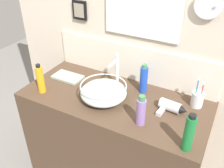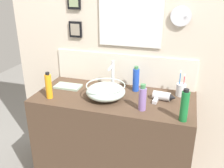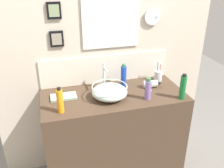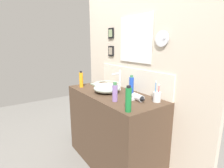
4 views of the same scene
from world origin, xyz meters
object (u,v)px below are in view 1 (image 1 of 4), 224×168
(toothbrush_cup, at_px, (197,99))
(shampoo_bottle, at_px, (144,79))
(faucet, at_px, (116,69))
(soap_dispenser, at_px, (189,133))
(hand_towel, at_px, (68,77))
(lotion_bottle, at_px, (141,111))
(spray_bottle, at_px, (40,79))
(hair_drier, at_px, (172,107))
(glass_bowl_sink, at_px, (104,92))

(toothbrush_cup, height_order, shampoo_bottle, shampoo_bottle)
(faucet, distance_m, soap_dispenser, 0.66)
(faucet, distance_m, toothbrush_cup, 0.54)
(shampoo_bottle, distance_m, hand_towel, 0.57)
(lotion_bottle, xyz_separation_m, hand_towel, (-0.66, 0.21, -0.08))
(faucet, distance_m, spray_bottle, 0.50)
(toothbrush_cup, relative_size, lotion_bottle, 1.08)
(shampoo_bottle, bearing_deg, toothbrush_cup, 2.09)
(soap_dispenser, height_order, hand_towel, soap_dispenser)
(faucet, relative_size, toothbrush_cup, 1.19)
(hair_drier, xyz_separation_m, spray_bottle, (-0.82, -0.21, 0.07))
(soap_dispenser, xyz_separation_m, hand_towel, (-0.93, 0.27, -0.10))
(shampoo_bottle, bearing_deg, hand_towel, -170.28)
(toothbrush_cup, distance_m, shampoo_bottle, 0.35)
(soap_dispenser, bearing_deg, hand_towel, 163.65)
(hair_drier, height_order, hand_towel, hair_drier)
(soap_dispenser, height_order, spray_bottle, soap_dispenser)
(faucet, distance_m, hair_drier, 0.44)
(spray_bottle, bearing_deg, soap_dispenser, -2.93)
(shampoo_bottle, bearing_deg, lotion_bottle, -70.12)
(toothbrush_cup, xyz_separation_m, soap_dispenser, (0.03, -0.38, 0.05))
(spray_bottle, height_order, hand_towel, spray_bottle)
(faucet, xyz_separation_m, hand_towel, (-0.37, -0.06, -0.13))
(faucet, distance_m, lotion_bottle, 0.40)
(soap_dispenser, distance_m, spray_bottle, 0.97)
(soap_dispenser, bearing_deg, glass_bowl_sink, 163.66)
(faucet, distance_m, shampoo_bottle, 0.19)
(toothbrush_cup, relative_size, soap_dispenser, 0.94)
(toothbrush_cup, distance_m, lotion_bottle, 0.40)
(lotion_bottle, bearing_deg, faucet, 137.42)
(soap_dispenser, relative_size, hand_towel, 1.01)
(hand_towel, bearing_deg, lotion_bottle, -17.45)
(hand_towel, bearing_deg, soap_dispenser, -16.35)
(toothbrush_cup, height_order, soap_dispenser, soap_dispenser)
(toothbrush_cup, height_order, hand_towel, toothbrush_cup)
(spray_bottle, bearing_deg, hair_drier, 14.05)
(glass_bowl_sink, relative_size, hair_drier, 1.69)
(glass_bowl_sink, distance_m, lotion_bottle, 0.31)
(glass_bowl_sink, xyz_separation_m, soap_dispenser, (0.57, -0.17, 0.05))
(spray_bottle, bearing_deg, faucet, 35.21)
(lotion_bottle, distance_m, hand_towel, 0.70)
(faucet, relative_size, hand_towel, 1.13)
(toothbrush_cup, distance_m, spray_bottle, 1.00)
(soap_dispenser, relative_size, lotion_bottle, 1.15)
(glass_bowl_sink, height_order, faucet, faucet)
(glass_bowl_sink, bearing_deg, hair_drier, 12.12)
(faucet, distance_m, hand_towel, 0.39)
(shampoo_bottle, xyz_separation_m, spray_bottle, (-0.59, -0.32, -0.00))
(soap_dispenser, bearing_deg, hair_drier, 120.83)
(glass_bowl_sink, distance_m, faucet, 0.19)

